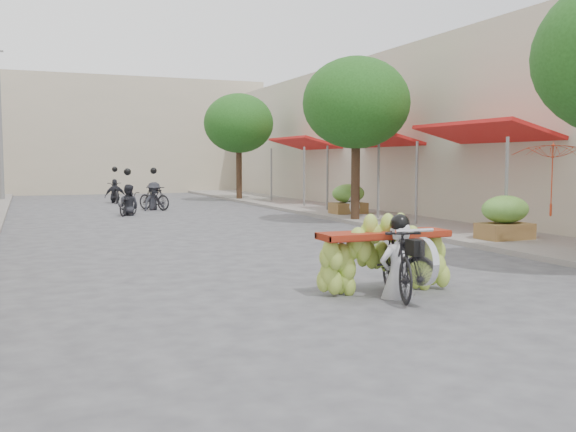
# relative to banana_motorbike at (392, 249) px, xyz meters

# --- Properties ---
(ground) EXTENTS (120.00, 120.00, 0.00)m
(ground) POSITION_rel_banana_motorbike_xyz_m (-0.62, -3.97, -0.69)
(ground) COLOR #55555A
(ground) RESTS_ON ground
(sidewalk_right) EXTENTS (4.00, 60.00, 0.12)m
(sidewalk_right) POSITION_rel_banana_motorbike_xyz_m (6.38, 11.03, -0.63)
(sidewalk_right) COLOR gray
(sidewalk_right) RESTS_ON ground
(shophouse_row_right) EXTENTS (9.77, 40.00, 6.00)m
(shophouse_row_right) POSITION_rel_banana_motorbike_xyz_m (11.37, 10.03, 2.31)
(shophouse_row_right) COLOR #C0B59F
(shophouse_row_right) RESTS_ON ground
(far_building) EXTENTS (20.00, 6.00, 7.00)m
(far_building) POSITION_rel_banana_motorbike_xyz_m (-0.62, 34.03, 2.81)
(far_building) COLOR #BCAE94
(far_building) RESTS_ON ground
(street_tree_mid) EXTENTS (3.40, 3.40, 5.25)m
(street_tree_mid) POSITION_rel_banana_motorbike_xyz_m (4.78, 10.03, 3.10)
(street_tree_mid) COLOR #3A2719
(street_tree_mid) RESTS_ON ground
(street_tree_far) EXTENTS (3.40, 3.40, 5.25)m
(street_tree_far) POSITION_rel_banana_motorbike_xyz_m (4.78, 22.03, 3.10)
(street_tree_far) COLOR #3A2719
(street_tree_far) RESTS_ON ground
(produce_crate_mid) EXTENTS (1.20, 0.88, 1.16)m
(produce_crate_mid) POSITION_rel_banana_motorbike_xyz_m (5.58, 4.03, 0.03)
(produce_crate_mid) COLOR brown
(produce_crate_mid) RESTS_ON ground
(produce_crate_far) EXTENTS (1.20, 0.88, 1.16)m
(produce_crate_far) POSITION_rel_banana_motorbike_xyz_m (5.58, 12.03, 0.03)
(produce_crate_far) COLOR brown
(produce_crate_far) RESTS_ON ground
(banana_motorbike) EXTENTS (2.20, 1.91, 2.04)m
(banana_motorbike) POSITION_rel_banana_motorbike_xyz_m (0.00, 0.00, 0.00)
(banana_motorbike) COLOR black
(banana_motorbike) RESTS_ON ground
(market_umbrella) EXTENTS (1.88, 1.88, 1.63)m
(market_umbrella) POSITION_rel_banana_motorbike_xyz_m (5.50, 2.47, 1.73)
(market_umbrella) COLOR red
(market_umbrella) RESTS_ON ground
(pedestrian) EXTENTS (0.91, 0.55, 1.83)m
(pedestrian) POSITION_rel_banana_motorbike_xyz_m (5.62, 11.77, 0.35)
(pedestrian) COLOR white
(pedestrian) RESTS_ON ground
(bg_motorbike_a) EXTENTS (1.20, 1.56, 1.95)m
(bg_motorbike_a) POSITION_rel_banana_motorbike_xyz_m (-1.53, 15.57, 0.08)
(bg_motorbike_a) COLOR black
(bg_motorbike_a) RESTS_ON ground
(bg_motorbike_b) EXTENTS (1.34, 1.66, 1.95)m
(bg_motorbike_b) POSITION_rel_banana_motorbike_xyz_m (-0.21, 17.66, 0.16)
(bg_motorbike_b) COLOR black
(bg_motorbike_b) RESTS_ON ground
(bg_motorbike_c) EXTENTS (0.99, 1.69, 1.95)m
(bg_motorbike_c) POSITION_rel_banana_motorbike_xyz_m (-1.08, 22.68, 0.10)
(bg_motorbike_c) COLOR black
(bg_motorbike_c) RESTS_ON ground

